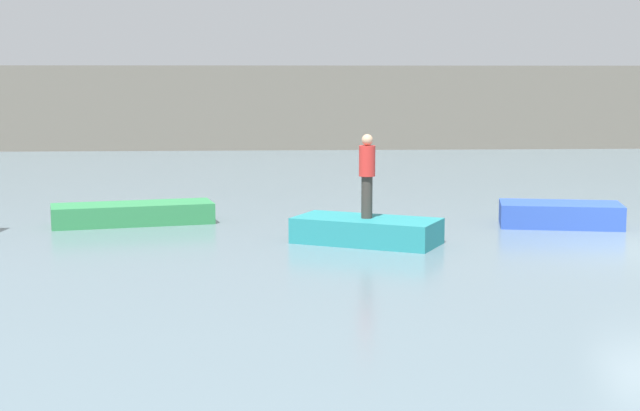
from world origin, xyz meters
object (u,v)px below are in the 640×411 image
rowboat_green (133,214)px  person_red_shirt (367,172)px  rowboat_teal (367,231)px  rowboat_blue (560,215)px

rowboat_green → person_red_shirt: bearing=-42.2°
rowboat_teal → person_red_shirt: size_ratio=1.70×
rowboat_blue → person_red_shirt: person_red_shirt is taller
rowboat_blue → person_red_shirt: 5.01m
rowboat_green → person_red_shirt: person_red_shirt is taller
person_red_shirt → rowboat_blue: bearing=23.0°
rowboat_green → rowboat_blue: size_ratio=1.35×
rowboat_green → person_red_shirt: (4.95, -2.78, 1.19)m
person_red_shirt → rowboat_green: bearing=150.7°
rowboat_blue → person_red_shirt: size_ratio=1.58×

